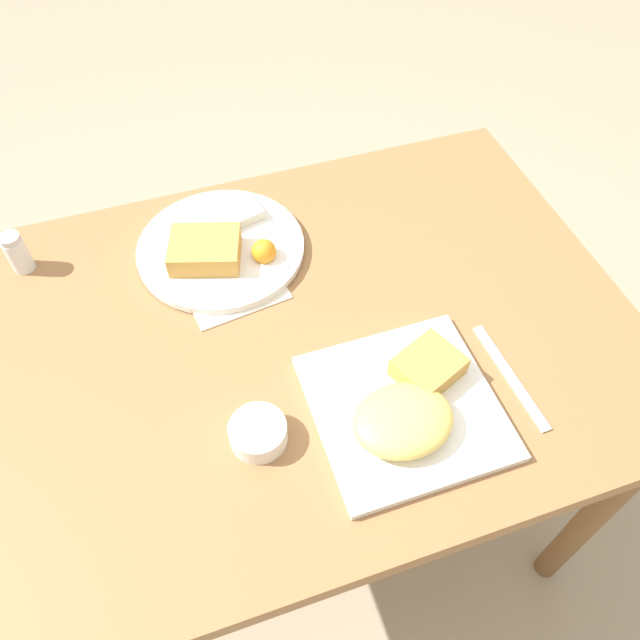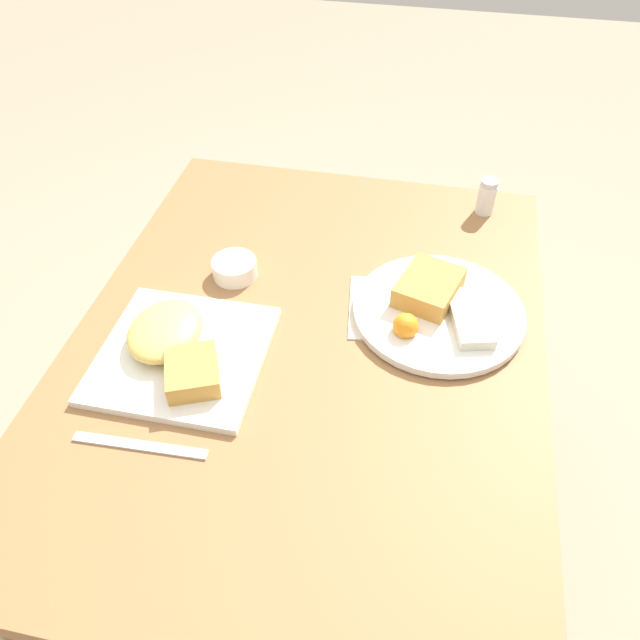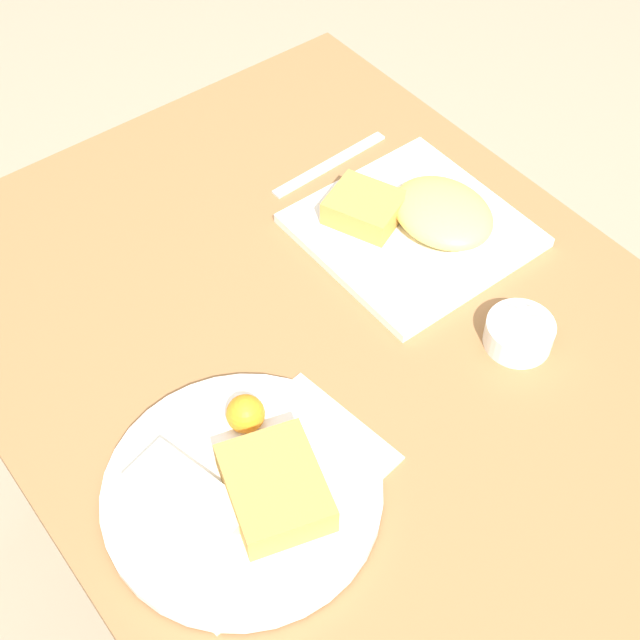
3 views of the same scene
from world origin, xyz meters
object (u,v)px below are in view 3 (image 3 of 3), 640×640
object	(u,v)px
plate_square_near	(417,221)
butter_knife	(330,164)
sauce_ramekin	(519,333)
plate_oval_far	(246,488)

from	to	relation	value
plate_square_near	butter_knife	distance (m)	0.18
plate_square_near	sauce_ramekin	distance (m)	0.22
sauce_ramekin	butter_knife	size ratio (longest dim) A/B	0.41
plate_square_near	butter_knife	bearing A→B (deg)	2.56
plate_square_near	plate_oval_far	xyz separation A→B (m)	(-0.19, 0.41, -0.00)
plate_oval_far	sauce_ramekin	size ratio (longest dim) A/B	3.60
plate_oval_far	butter_knife	distance (m)	0.55
sauce_ramekin	butter_knife	bearing A→B (deg)	-3.14
plate_square_near	plate_oval_far	size ratio (longest dim) A/B	0.89
plate_oval_far	sauce_ramekin	bearing A→B (deg)	-94.65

